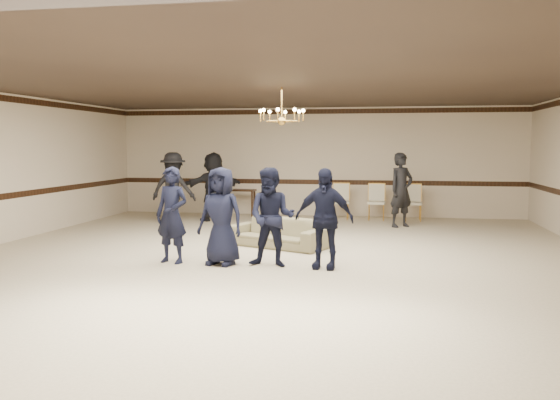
# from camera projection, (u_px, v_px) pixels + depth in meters

# --- Properties ---
(room) EXTENTS (12.01, 14.01, 3.21)m
(room) POSITION_uv_depth(u_px,v_px,m) (272.00, 173.00, 10.30)
(room) COLOR beige
(room) RESTS_ON ground
(chair_rail) EXTENTS (12.00, 0.02, 0.14)m
(chair_rail) POSITION_uv_depth(u_px,v_px,m) (316.00, 182.00, 17.20)
(chair_rail) COLOR black
(chair_rail) RESTS_ON wall_back
(crown_molding) EXTENTS (12.00, 0.02, 0.14)m
(crown_molding) POSITION_uv_depth(u_px,v_px,m) (317.00, 111.00, 17.01)
(crown_molding) COLOR black
(crown_molding) RESTS_ON wall_back
(chandelier) EXTENTS (0.94, 0.94, 0.89)m
(chandelier) POSITION_uv_depth(u_px,v_px,m) (282.00, 104.00, 11.16)
(chandelier) COLOR gold
(chandelier) RESTS_ON ceiling
(boy_a) EXTENTS (0.70, 0.54, 1.71)m
(boy_a) POSITION_uv_depth(u_px,v_px,m) (172.00, 215.00, 10.22)
(boy_a) COLOR black
(boy_a) RESTS_ON floor
(boy_b) EXTENTS (0.93, 0.71, 1.71)m
(boy_b) POSITION_uv_depth(u_px,v_px,m) (221.00, 216.00, 10.07)
(boy_b) COLOR black
(boy_b) RESTS_ON floor
(boy_c) EXTENTS (0.88, 0.71, 1.71)m
(boy_c) POSITION_uv_depth(u_px,v_px,m) (272.00, 217.00, 9.91)
(boy_c) COLOR black
(boy_c) RESTS_ON floor
(boy_d) EXTENTS (1.05, 0.55, 1.71)m
(boy_d) POSITION_uv_depth(u_px,v_px,m) (324.00, 218.00, 9.75)
(boy_d) COLOR black
(boy_d) RESTS_ON floor
(settee) EXTENTS (2.18, 1.54, 0.59)m
(settee) POSITION_uv_depth(u_px,v_px,m) (278.00, 233.00, 11.89)
(settee) COLOR #6E6449
(settee) RESTS_ON floor
(adult_left) EXTENTS (1.26, 0.77, 1.90)m
(adult_left) POSITION_uv_depth(u_px,v_px,m) (173.00, 188.00, 15.49)
(adult_left) COLOR black
(adult_left) RESTS_ON floor
(adult_mid) EXTENTS (1.74, 1.52, 1.90)m
(adult_mid) POSITION_uv_depth(u_px,v_px,m) (213.00, 186.00, 16.02)
(adult_mid) COLOR black
(adult_mid) RESTS_ON floor
(adult_right) EXTENTS (0.83, 0.79, 1.90)m
(adult_right) POSITION_uv_depth(u_px,v_px,m) (401.00, 190.00, 14.75)
(adult_right) COLOR black
(adult_right) RESTS_ON floor
(banquet_chair_left) EXTENTS (0.49, 0.49, 1.00)m
(banquet_chair_left) POSITION_uv_depth(u_px,v_px,m) (341.00, 202.00, 16.36)
(banquet_chair_left) COLOR beige
(banquet_chair_left) RESTS_ON floor
(banquet_chair_mid) EXTENTS (0.52, 0.52, 1.00)m
(banquet_chair_mid) POSITION_uv_depth(u_px,v_px,m) (376.00, 202.00, 16.18)
(banquet_chair_mid) COLOR beige
(banquet_chair_mid) RESTS_ON floor
(banquet_chair_right) EXTENTS (0.52, 0.52, 1.00)m
(banquet_chair_right) POSITION_uv_depth(u_px,v_px,m) (413.00, 203.00, 16.01)
(banquet_chair_right) COLOR beige
(banquet_chair_right) RESTS_ON floor
(console_table) EXTENTS (0.97, 0.46, 0.80)m
(console_table) POSITION_uv_depth(u_px,v_px,m) (239.00, 203.00, 17.08)
(console_table) COLOR black
(console_table) RESTS_ON floor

